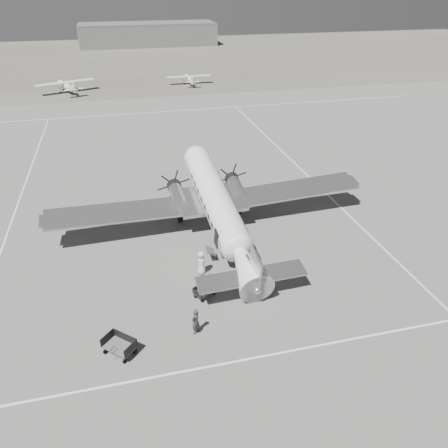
{
  "coord_description": "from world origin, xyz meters",
  "views": [
    {
      "loc": [
        -7.69,
        -31.09,
        19.15
      ],
      "look_at": [
        -0.51,
        -2.14,
        2.2
      ],
      "focal_mm": 35.0,
      "sensor_mm": 36.0,
      "label": 1
    }
  ],
  "objects": [
    {
      "name": "dc3_airliner",
      "position": [
        -0.51,
        -0.14,
        2.67
      ],
      "size": [
        28.85,
        20.67,
        5.33
      ],
      "primitive_type": null,
      "rotation": [
        0.0,
        0.0,
        0.05
      ],
      "color": "#B7B7BA",
      "rests_on": "ground"
    },
    {
      "name": "taxi_line_right",
      "position": [
        12.0,
        0.0,
        0.01
      ],
      "size": [
        0.15,
        80.0,
        0.01
      ],
      "primitive_type": "cube",
      "color": "silver",
      "rests_on": "ground"
    },
    {
      "name": "taxi_line_left",
      "position": [
        -18.0,
        10.0,
        0.01
      ],
      "size": [
        0.15,
        60.0,
        0.01
      ],
      "primitive_type": "cube",
      "color": "silver",
      "rests_on": "ground"
    },
    {
      "name": "taxi_line_horizon",
      "position": [
        0.0,
        40.0,
        0.01
      ],
      "size": [
        90.0,
        0.15,
        0.01
      ],
      "primitive_type": "cube",
      "color": "silver",
      "rests_on": "ground"
    },
    {
      "name": "passenger",
      "position": [
        -2.97,
        -5.18,
        0.95
      ],
      "size": [
        0.63,
        0.94,
        1.89
      ],
      "primitive_type": "imported",
      "rotation": [
        0.0,
        0.0,
        1.6
      ],
      "color": "silver",
      "rests_on": "ground"
    },
    {
      "name": "baggage_cart_near",
      "position": [
        -3.29,
        -7.81,
        0.42
      ],
      "size": [
        1.84,
        1.69,
        0.85
      ],
      "primitive_type": null,
      "rotation": [
        0.0,
        0.0,
        0.55
      ],
      "color": "#505050",
      "rests_on": "ground"
    },
    {
      "name": "hangar_main",
      "position": [
        5.0,
        120.0,
        3.3
      ],
      "size": [
        42.0,
        14.0,
        6.6
      ],
      "color": "slate",
      "rests_on": "ground"
    },
    {
      "name": "ground",
      "position": [
        0.0,
        0.0,
        0.0
      ],
      "size": [
        260.0,
        260.0,
        0.0
      ],
      "primitive_type": "plane",
      "color": "slate",
      "rests_on": "ground"
    },
    {
      "name": "light_plane_right",
      "position": [
        7.47,
        59.16,
        0.94
      ],
      "size": [
        9.11,
        7.42,
        1.88
      ],
      "primitive_type": null,
      "rotation": [
        0.0,
        0.0,
        0.01
      ],
      "color": "silver",
      "rests_on": "ground"
    },
    {
      "name": "baggage_cart_far",
      "position": [
        -9.13,
        -11.75,
        0.54
      ],
      "size": [
        2.33,
        2.31,
        1.08
      ],
      "primitive_type": null,
      "rotation": [
        0.0,
        0.0,
        -0.76
      ],
      "color": "#505050",
      "rests_on": "ground"
    },
    {
      "name": "ground_crew",
      "position": [
        -4.53,
        -11.16,
        0.91
      ],
      "size": [
        0.79,
        0.77,
        1.83
      ],
      "primitive_type": "imported",
      "rotation": [
        0.0,
        0.0,
        3.87
      ],
      "color": "#323232",
      "rests_on": "ground"
    },
    {
      "name": "ramp_agent",
      "position": [
        -2.88,
        -7.16,
        0.74
      ],
      "size": [
        0.67,
        0.8,
        1.47
      ],
      "primitive_type": "imported",
      "rotation": [
        0.0,
        0.0,
        1.74
      ],
      "color": "silver",
      "rests_on": "ground"
    },
    {
      "name": "taxi_line_near",
      "position": [
        0.0,
        -14.0,
        0.01
      ],
      "size": [
        60.0,
        0.15,
        0.01
      ],
      "primitive_type": "cube",
      "color": "silver",
      "rests_on": "ground"
    },
    {
      "name": "light_plane_left",
      "position": [
        -16.14,
        57.27,
        1.15
      ],
      "size": [
        13.62,
        12.48,
        2.29
      ],
      "primitive_type": null,
      "rotation": [
        0.0,
        0.0,
        0.39
      ],
      "color": "silver",
      "rests_on": "ground"
    },
    {
      "name": "grass_infield",
      "position": [
        0.0,
        95.0,
        0.0
      ],
      "size": [
        260.0,
        90.0,
        0.01
      ],
      "primitive_type": "cube",
      "color": "#605D51",
      "rests_on": "ground"
    }
  ]
}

